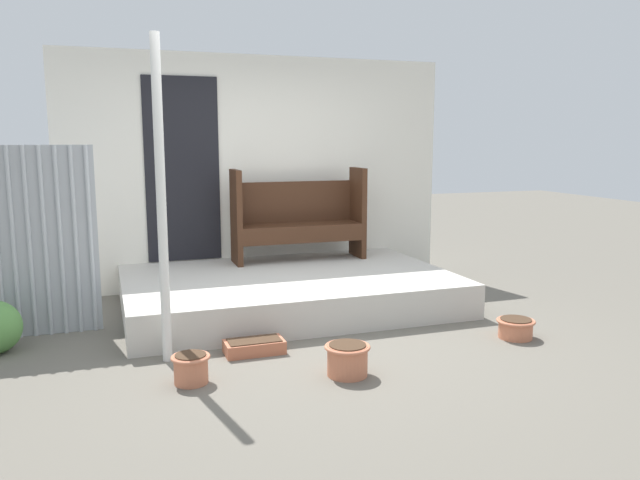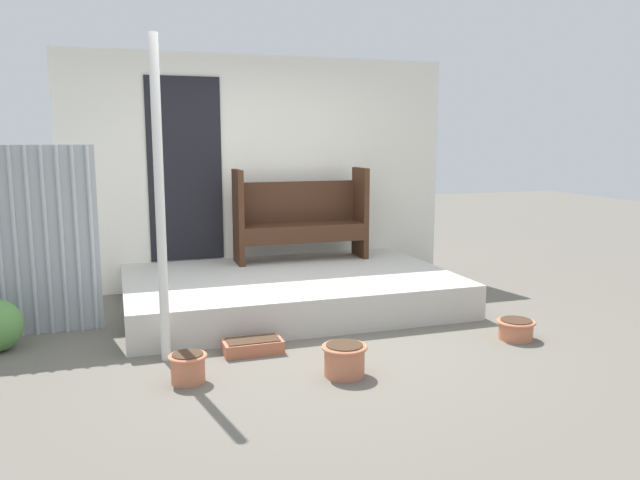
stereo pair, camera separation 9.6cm
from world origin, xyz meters
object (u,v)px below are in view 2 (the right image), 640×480
object	(u,v)px
bench	(300,215)
planter_box_rect	(253,346)
support_post	(160,202)
flower_pot_left	(188,366)
flower_pot_middle	(344,358)
flower_pot_right	(516,328)

from	to	relation	value
bench	planter_box_rect	xyz separation A→B (m)	(-0.98, -1.96, -0.78)
support_post	bench	world-z (taller)	support_post
support_post	bench	xyz separation A→B (m)	(1.64, 1.90, -0.38)
support_post	flower_pot_left	size ratio (longest dim) A/B	8.88
flower_pot_left	planter_box_rect	xyz separation A→B (m)	(0.56, 0.45, -0.06)
support_post	planter_box_rect	distance (m)	1.34
flower_pot_middle	planter_box_rect	distance (m)	0.86
support_post	flower_pot_left	world-z (taller)	support_post
bench	flower_pot_left	world-z (taller)	bench
bench	planter_box_rect	distance (m)	2.33
flower_pot_middle	flower_pot_right	distance (m)	1.70
flower_pot_right	planter_box_rect	bearing A→B (deg)	170.70
flower_pot_left	planter_box_rect	bearing A→B (deg)	39.08
flower_pot_left	flower_pot_middle	distance (m)	1.10
support_post	flower_pot_left	bearing A→B (deg)	-78.04
support_post	flower_pot_left	distance (m)	1.22
flower_pot_middle	flower_pot_right	xyz separation A→B (m)	(1.67, 0.32, -0.03)
flower_pot_left	planter_box_rect	size ratio (longest dim) A/B	0.58
flower_pot_left	flower_pot_right	size ratio (longest dim) A/B	0.84
bench	flower_pot_right	world-z (taller)	bench
support_post	planter_box_rect	world-z (taller)	support_post
support_post	planter_box_rect	bearing A→B (deg)	-5.59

